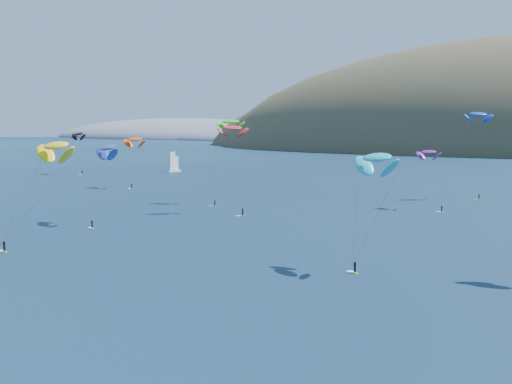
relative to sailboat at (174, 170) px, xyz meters
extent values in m
ellipsoid|color=#3D3526|center=(-28.38, 368.75, -8.11)|extent=(340.00, 240.00, 120.00)
ellipsoid|color=slate|center=(-368.38, 538.75, -4.51)|extent=(400.00, 240.00, 60.00)
ellipsoid|color=slate|center=(-228.38, 498.75, -3.55)|extent=(240.00, 180.00, 44.00)
cube|color=white|center=(0.00, -0.02, -0.57)|extent=(3.51, 7.51, 0.87)
cylinder|color=white|center=(0.00, 0.47, 4.52)|extent=(0.14, 0.14, 10.17)
cube|color=yellow|center=(34.71, -74.90, -0.87)|extent=(1.49, 0.53, 0.08)
cylinder|color=black|center=(34.71, -74.90, 0.05)|extent=(0.34, 0.34, 1.56)
sphere|color=#8C6047|center=(34.71, -74.90, 0.96)|extent=(0.26, 0.26, 0.26)
ellipsoid|color=#EF4D0B|center=(32.65, -70.14, 16.34)|extent=(9.93, 5.20, 5.37)
cube|color=yellow|center=(90.22, -181.70, -0.86)|extent=(1.70, 0.89, 0.09)
cylinder|color=black|center=(90.22, -181.70, 0.16)|extent=(0.38, 0.38, 1.75)
sphere|color=#8C6047|center=(90.22, -181.70, 1.18)|extent=(0.29, 0.29, 0.29)
ellipsoid|color=yellow|center=(95.00, -172.80, 18.48)|extent=(11.83, 7.76, 6.07)
cube|color=yellow|center=(87.23, -103.84, -0.87)|extent=(1.44, 0.78, 0.08)
cylinder|color=black|center=(87.23, -103.84, 0.00)|extent=(0.32, 0.32, 1.48)
sphere|color=#8C6047|center=(87.23, -103.84, 0.85)|extent=(0.25, 0.25, 0.25)
ellipsoid|color=#2DD70C|center=(86.11, -93.24, 22.80)|extent=(8.94, 6.00, 4.57)
cube|color=yellow|center=(148.84, -49.97, -0.87)|extent=(1.30, 1.03, 0.07)
cylinder|color=black|center=(148.84, -49.97, -0.05)|extent=(0.31, 0.31, 1.40)
sphere|color=#8C6047|center=(148.84, -49.97, 0.76)|extent=(0.23, 0.23, 0.23)
ellipsoid|color=#012DBC|center=(147.33, -47.43, 25.09)|extent=(9.50, 8.18, 4.86)
cube|color=yellow|center=(153.35, -167.87, -0.87)|extent=(1.46, 1.18, 0.08)
cylinder|color=black|center=(153.35, -167.87, 0.06)|extent=(0.35, 0.35, 1.57)
sphere|color=#8C6047|center=(153.35, -167.87, 0.97)|extent=(0.26, 0.26, 0.26)
ellipsoid|color=#18AABC|center=(154.84, -162.56, 17.29)|extent=(10.92, 9.52, 5.60)
cube|color=yellow|center=(146.50, -85.87, -0.87)|extent=(1.38, 0.80, 0.07)
cylinder|color=black|center=(146.50, -85.87, -0.04)|extent=(0.31, 0.31, 1.42)
sphere|color=#8C6047|center=(146.50, -85.87, 0.78)|extent=(0.24, 0.24, 0.24)
ellipsoid|color=#661E85|center=(140.83, -79.09, 14.53)|extent=(8.09, 5.66, 4.11)
cube|color=yellow|center=(104.07, -117.50, -0.87)|extent=(1.43, 1.35, 0.08)
cylinder|color=black|center=(104.07, -117.50, 0.09)|extent=(0.36, 0.36, 1.63)
sphere|color=#8C6047|center=(104.07, -117.50, 1.04)|extent=(0.27, 0.27, 0.27)
ellipsoid|color=#B22325|center=(97.90, -111.99, 21.25)|extent=(8.27, 8.00, 4.39)
cube|color=yellow|center=(85.07, -152.16, -0.87)|extent=(1.51, 1.12, 0.08)
cylinder|color=black|center=(85.07, -152.16, 0.07)|extent=(0.35, 0.35, 1.60)
sphere|color=#8C6047|center=(85.07, -152.16, 1.00)|extent=(0.27, 0.27, 0.27)
ellipsoid|color=#273D9A|center=(82.36, -143.25, 16.87)|extent=(10.69, 8.76, 5.43)
cube|color=yellow|center=(-24.23, -35.35, -0.86)|extent=(1.67, 0.91, 0.09)
cylinder|color=black|center=(-24.23, -35.35, 0.14)|extent=(0.38, 0.38, 1.71)
sphere|color=#8C6047|center=(-24.23, -35.35, 1.14)|extent=(0.29, 0.29, 0.29)
ellipsoid|color=black|center=(-29.82, -30.90, 17.06)|extent=(10.30, 6.94, 5.26)
camera|label=1|loc=(192.85, -272.81, 23.35)|focal=50.00mm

